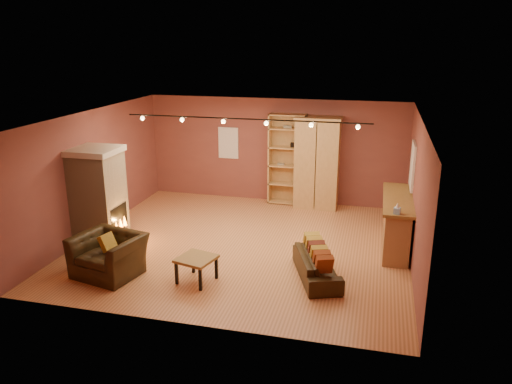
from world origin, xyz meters
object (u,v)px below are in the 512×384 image
(fireplace, at_px, (99,196))
(armoire, at_px, (317,163))
(loveseat, at_px, (317,261))
(armchair, at_px, (108,249))
(bar_counter, at_px, (396,222))
(coffee_table, at_px, (196,261))
(bookcase, at_px, (288,158))

(fireplace, xyz_separation_m, armoire, (4.24, 3.54, 0.15))
(fireplace, bearing_deg, armoire, 39.92)
(armoire, xyz_separation_m, loveseat, (0.56, -4.10, -0.86))
(fireplace, height_order, armoire, armoire)
(fireplace, distance_m, armchair, 1.75)
(armoire, xyz_separation_m, armchair, (-3.28, -4.91, -0.68))
(bar_counter, bearing_deg, armoire, 131.80)
(armoire, relative_size, bar_counter, 1.04)
(coffee_table, bearing_deg, bar_counter, 35.45)
(loveseat, height_order, armchair, armchair)
(armchair, distance_m, coffee_table, 1.72)
(bar_counter, xyz_separation_m, loveseat, (-1.44, -1.86, -0.22))
(loveseat, relative_size, coffee_table, 2.21)
(fireplace, relative_size, armoire, 0.88)
(bookcase, xyz_separation_m, armoire, (0.81, -0.18, -0.03))
(armoire, height_order, armchair, armoire)
(fireplace, distance_m, coffee_table, 3.01)
(armoire, xyz_separation_m, coffee_table, (-1.57, -4.79, -0.80))
(fireplace, height_order, coffee_table, fireplace)
(fireplace, xyz_separation_m, armchair, (0.95, -1.37, -0.54))
(bar_counter, distance_m, armchair, 5.92)
(bookcase, relative_size, coffee_table, 3.18)
(fireplace, distance_m, bookcase, 5.06)
(armoire, bearing_deg, bookcase, 167.55)
(armchair, relative_size, coffee_table, 1.74)
(loveseat, height_order, coffee_table, loveseat)
(fireplace, relative_size, bar_counter, 0.92)
(fireplace, bearing_deg, bar_counter, 11.78)
(bookcase, relative_size, armoire, 1.01)
(armchair, bearing_deg, bookcase, 76.28)
(armoire, relative_size, armchair, 1.81)
(bookcase, distance_m, armoire, 0.83)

